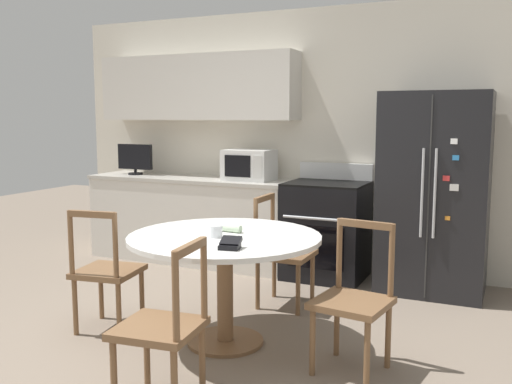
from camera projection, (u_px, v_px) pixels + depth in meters
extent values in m
plane|color=gray|center=(155.00, 359.00, 3.64)|extent=(14.00, 14.00, 0.00)
cube|color=silver|center=(300.00, 140.00, 5.86)|extent=(5.20, 0.10, 2.60)
cube|color=silver|center=(197.00, 88.00, 6.03)|extent=(2.23, 0.34, 0.68)
cube|color=silver|center=(192.00, 220.00, 6.09)|extent=(2.23, 0.62, 0.86)
cube|color=#B7B2A8|center=(192.00, 179.00, 6.04)|extent=(2.25, 0.64, 0.03)
cube|color=black|center=(434.00, 193.00, 4.97)|extent=(0.90, 0.69, 1.75)
cube|color=#333333|center=(428.00, 198.00, 4.65)|extent=(0.01, 0.01, 1.68)
cylinder|color=silver|center=(422.00, 193.00, 4.66)|extent=(0.02, 0.02, 0.73)
cylinder|color=silver|center=(435.00, 194.00, 4.61)|extent=(0.02, 0.02, 0.73)
cube|color=red|center=(446.00, 178.00, 4.57)|extent=(0.05, 0.01, 0.04)
cube|color=white|center=(454.00, 187.00, 4.56)|extent=(0.07, 0.01, 0.06)
cube|color=#338CD8|center=(456.00, 158.00, 4.53)|extent=(0.05, 0.01, 0.04)
cube|color=orange|center=(448.00, 218.00, 4.61)|extent=(0.04, 0.02, 0.03)
cube|color=white|center=(454.00, 141.00, 4.52)|extent=(0.06, 0.02, 0.04)
cube|color=black|center=(326.00, 231.00, 5.45)|extent=(0.74, 0.64, 0.90)
cube|color=black|center=(315.00, 247.00, 5.17)|extent=(0.53, 0.01, 0.40)
cylinder|color=silver|center=(315.00, 219.00, 5.11)|extent=(0.61, 0.02, 0.02)
cube|color=black|center=(327.00, 183.00, 5.39)|extent=(0.74, 0.64, 0.02)
cube|color=white|center=(336.00, 171.00, 5.63)|extent=(0.74, 0.06, 0.16)
cube|color=white|center=(249.00, 165.00, 5.74)|extent=(0.48, 0.35, 0.31)
cube|color=black|center=(237.00, 166.00, 5.59)|extent=(0.28, 0.01, 0.21)
cube|color=silver|center=(258.00, 167.00, 5.50)|extent=(0.10, 0.01, 0.22)
cylinder|color=black|center=(136.00, 174.00, 6.29)|extent=(0.16, 0.16, 0.02)
cylinder|color=black|center=(135.00, 171.00, 6.29)|extent=(0.03, 0.03, 0.04)
cube|color=black|center=(135.00, 157.00, 6.27)|extent=(0.42, 0.05, 0.27)
cylinder|color=white|center=(225.00, 237.00, 3.81)|extent=(1.30, 1.30, 0.03)
cylinder|color=brown|center=(225.00, 290.00, 3.86)|extent=(0.11, 0.11, 0.70)
cylinder|color=brown|center=(225.00, 341.00, 3.90)|extent=(0.52, 0.52, 0.03)
cube|color=brown|center=(286.00, 254.00, 4.62)|extent=(0.42, 0.42, 0.04)
cylinder|color=brown|center=(312.00, 278.00, 4.73)|extent=(0.04, 0.04, 0.41)
cylinder|color=brown|center=(298.00, 290.00, 4.42)|extent=(0.04, 0.04, 0.41)
cylinder|color=brown|center=(274.00, 274.00, 4.87)|extent=(0.04, 0.04, 0.41)
cylinder|color=brown|center=(258.00, 284.00, 4.56)|extent=(0.04, 0.04, 0.41)
cylinder|color=brown|center=(273.00, 219.00, 4.82)|extent=(0.04, 0.04, 0.45)
cylinder|color=brown|center=(256.00, 226.00, 4.51)|extent=(0.04, 0.04, 0.45)
cube|color=brown|center=(264.00, 198.00, 4.63)|extent=(0.04, 0.34, 0.04)
cube|color=brown|center=(352.00, 303.00, 3.42)|extent=(0.48, 0.48, 0.04)
cylinder|color=brown|center=(367.00, 355.00, 3.21)|extent=(0.04, 0.04, 0.41)
cylinder|color=brown|center=(312.00, 342.00, 3.40)|extent=(0.04, 0.04, 0.41)
cylinder|color=brown|center=(388.00, 336.00, 3.50)|extent=(0.04, 0.04, 0.41)
cylinder|color=brown|center=(337.00, 325.00, 3.68)|extent=(0.04, 0.04, 0.41)
cylinder|color=brown|center=(392.00, 260.00, 3.45)|extent=(0.04, 0.04, 0.45)
cylinder|color=brown|center=(339.00, 253.00, 3.63)|extent=(0.04, 0.04, 0.45)
cube|color=brown|center=(366.00, 224.00, 3.52)|extent=(0.35, 0.08, 0.04)
cube|color=brown|center=(108.00, 271.00, 4.11)|extent=(0.48, 0.48, 0.04)
cylinder|color=brown|center=(101.00, 292.00, 4.35)|extent=(0.04, 0.04, 0.41)
cylinder|color=brown|center=(142.00, 296.00, 4.26)|extent=(0.04, 0.04, 0.41)
cylinder|color=brown|center=(75.00, 307.00, 4.02)|extent=(0.04, 0.04, 0.41)
cylinder|color=brown|center=(119.00, 311.00, 3.93)|extent=(0.04, 0.04, 0.41)
cylinder|color=brown|center=(71.00, 242.00, 3.95)|extent=(0.04, 0.04, 0.45)
cylinder|color=brown|center=(115.00, 245.00, 3.85)|extent=(0.04, 0.04, 0.45)
cube|color=brown|center=(92.00, 214.00, 3.87)|extent=(0.35, 0.09, 0.04)
cube|color=brown|center=(159.00, 328.00, 3.01)|extent=(0.46, 0.46, 0.04)
cylinder|color=brown|center=(114.00, 378.00, 2.93)|extent=(0.04, 0.04, 0.41)
cylinder|color=brown|center=(147.00, 352.00, 3.26)|extent=(0.04, 0.04, 0.41)
cylinder|color=brown|center=(202.00, 360.00, 3.15)|extent=(0.04, 0.04, 0.41)
cylinder|color=brown|center=(176.00, 297.00, 2.76)|extent=(0.04, 0.04, 0.45)
cylinder|color=brown|center=(204.00, 278.00, 3.08)|extent=(0.04, 0.04, 0.45)
cube|color=brown|center=(190.00, 248.00, 2.89)|extent=(0.07, 0.35, 0.04)
cylinder|color=silver|center=(216.00, 232.00, 3.73)|extent=(0.09, 0.09, 0.08)
cylinder|color=#4C8C59|center=(216.00, 234.00, 3.73)|extent=(0.08, 0.08, 0.04)
cylinder|color=beige|center=(231.00, 228.00, 3.90)|extent=(0.16, 0.06, 0.05)
cube|color=black|center=(230.00, 247.00, 3.40)|extent=(0.14, 0.12, 0.03)
cube|color=black|center=(231.00, 242.00, 3.42)|extent=(0.14, 0.12, 0.06)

